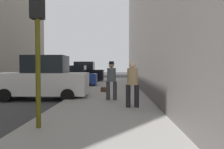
# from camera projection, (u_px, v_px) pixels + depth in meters

# --- Properties ---
(sidewalk) EXTENTS (4.00, 40.00, 0.15)m
(sidewalk) POSITION_uv_depth(u_px,v_px,m) (108.00, 99.00, 10.76)
(sidewalk) COLOR gray
(sidewalk) RESTS_ON ground_plane
(parked_white_van) EXTENTS (4.63, 2.11, 2.25)m
(parked_white_van) POSITION_uv_depth(u_px,v_px,m) (43.00, 79.00, 11.19)
(parked_white_van) COLOR silver
(parked_white_van) RESTS_ON ground_plane
(parked_blue_sedan) EXTENTS (4.24, 2.14, 1.79)m
(parked_blue_sedan) POSITION_uv_depth(u_px,v_px,m) (72.00, 77.00, 18.16)
(parked_blue_sedan) COLOR navy
(parked_blue_sedan) RESTS_ON ground_plane
(parked_black_suv) EXTENTS (4.63, 2.12, 2.25)m
(parked_black_suv) POSITION_uv_depth(u_px,v_px,m) (83.00, 73.00, 23.93)
(parked_black_suv) COLOR black
(parked_black_suv) RESTS_ON ground_plane
(fire_hydrant) EXTENTS (0.42, 0.22, 0.70)m
(fire_hydrant) POSITION_uv_depth(u_px,v_px,m) (85.00, 86.00, 13.45)
(fire_hydrant) COLOR red
(fire_hydrant) RESTS_ON sidewalk
(traffic_light) EXTENTS (0.32, 0.32, 3.60)m
(traffic_light) POSITION_uv_depth(u_px,v_px,m) (38.00, 23.00, 5.38)
(traffic_light) COLOR #514C0F
(traffic_light) RESTS_ON sidewalk
(pedestrian_in_tan_coat) EXTENTS (0.50, 0.41, 1.71)m
(pedestrian_in_tan_coat) POSITION_uv_depth(u_px,v_px,m) (132.00, 82.00, 8.18)
(pedestrian_in_tan_coat) COLOR black
(pedestrian_in_tan_coat) RESTS_ON sidewalk
(pedestrian_with_beanie) EXTENTS (0.50, 0.41, 1.78)m
(pedestrian_with_beanie) POSITION_uv_depth(u_px,v_px,m) (111.00, 79.00, 10.02)
(pedestrian_with_beanie) COLOR #333338
(pedestrian_with_beanie) RESTS_ON sidewalk
(duffel_bag) EXTENTS (0.32, 0.44, 0.28)m
(duffel_bag) POSITION_uv_depth(u_px,v_px,m) (103.00, 89.00, 13.44)
(duffel_bag) COLOR #472D19
(duffel_bag) RESTS_ON sidewalk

